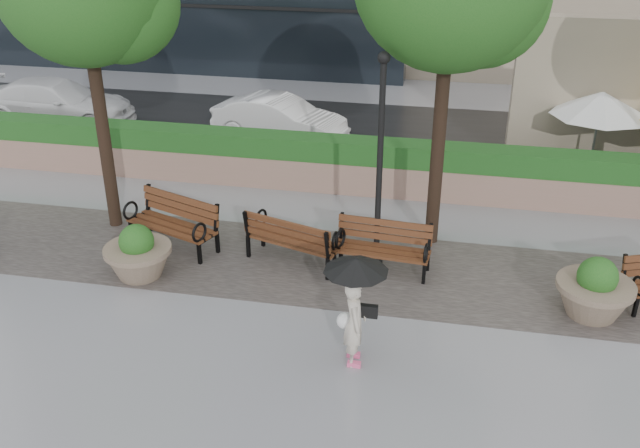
% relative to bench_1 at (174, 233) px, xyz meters
% --- Properties ---
extents(ground, '(100.00, 100.00, 0.00)m').
position_rel_bench_1_xyz_m(ground, '(2.66, -3.21, -0.33)').
color(ground, gray).
rests_on(ground, ground).
extents(cobble_strip, '(28.00, 3.20, 0.01)m').
position_rel_bench_1_xyz_m(cobble_strip, '(2.66, -0.21, -0.32)').
color(cobble_strip, '#383330').
rests_on(cobble_strip, ground).
extents(hedge_wall, '(24.00, 0.80, 1.35)m').
position_rel_bench_1_xyz_m(hedge_wall, '(2.66, 3.79, 0.34)').
color(hedge_wall, '#956E60').
rests_on(hedge_wall, ground).
extents(asphalt_street, '(40.00, 7.00, 0.00)m').
position_rel_bench_1_xyz_m(asphalt_street, '(2.66, 7.79, -0.33)').
color(asphalt_street, black).
rests_on(asphalt_street, ground).
extents(bench_1, '(2.20, 1.50, 1.10)m').
position_rel_bench_1_xyz_m(bench_1, '(0.00, 0.00, 0.00)').
color(bench_1, brown).
rests_on(bench_1, ground).
extents(bench_2, '(2.13, 1.37, 1.07)m').
position_rel_bench_1_xyz_m(bench_2, '(2.70, -0.18, -0.01)').
color(bench_2, brown).
rests_on(bench_2, ground).
extents(bench_3, '(1.98, 0.93, 1.03)m').
position_rel_bench_1_xyz_m(bench_3, '(4.51, -0.17, -0.02)').
color(bench_3, brown).
rests_on(bench_3, ground).
extents(planter_left, '(1.34, 1.34, 1.12)m').
position_rel_bench_1_xyz_m(planter_left, '(-0.21, -1.31, 0.11)').
color(planter_left, '#7F6B56').
rests_on(planter_left, ground).
extents(planter_right, '(1.39, 1.39, 1.17)m').
position_rel_bench_1_xyz_m(planter_right, '(8.48, -1.01, 0.13)').
color(planter_right, '#7F6B56').
rests_on(planter_right, ground).
extents(lamppost, '(0.28, 0.28, 4.38)m').
position_rel_bench_1_xyz_m(lamppost, '(4.37, 0.15, 1.61)').
color(lamppost, black).
rests_on(lamppost, ground).
extents(patio_umb_white, '(2.50, 2.50, 2.30)m').
position_rel_bench_1_xyz_m(patio_umb_white, '(9.32, 5.85, 1.66)').
color(patio_umb_white, black).
rests_on(patio_umb_white, ground).
extents(car_left, '(5.02, 2.21, 1.44)m').
position_rel_bench_1_xyz_m(car_left, '(-6.72, 7.10, 0.39)').
color(car_left, white).
rests_on(car_left, ground).
extents(car_right, '(4.25, 2.31, 1.33)m').
position_rel_bench_1_xyz_m(car_right, '(0.58, 7.02, 0.34)').
color(car_right, white).
rests_on(car_right, ground).
extents(pedestrian, '(1.05, 1.05, 1.92)m').
position_rel_bench_1_xyz_m(pedestrian, '(4.42, -3.20, 0.84)').
color(pedestrian, beige).
rests_on(pedestrian, ground).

